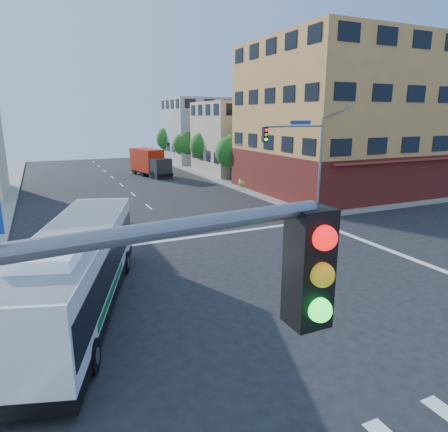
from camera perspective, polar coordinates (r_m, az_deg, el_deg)
name	(u,v)px	position (r m, az deg, el deg)	size (l,w,h in m)	color
ground	(265,301)	(16.61, 5.95, -12.03)	(120.00, 120.00, 0.00)	black
sidewalk_ne	(348,164)	(64.48, 17.24, 7.06)	(50.00, 50.00, 0.15)	gray
corner_building_ne	(348,131)	(41.78, 17.31, 11.57)	(18.10, 15.44, 14.00)	#C88647
building_east_near	(247,138)	(52.95, 3.31, 11.08)	(12.06, 10.06, 9.00)	tan
building_east_far	(206,130)	(65.62, -2.52, 12.11)	(12.06, 10.06, 10.00)	gray
signal_mast_ne	(303,150)	(28.89, 11.17, 9.26)	(7.91, 1.13, 8.07)	slate
street_tree_a	(232,150)	(45.33, 1.15, 9.43)	(3.60, 3.60, 5.53)	#392814
street_tree_b	(205,144)	(52.62, -2.69, 10.24)	(3.80, 3.80, 5.79)	#392814
street_tree_c	(185,143)	(60.12, -5.59, 10.40)	(3.40, 3.40, 5.29)	#392814
street_tree_d	(169,137)	(67.70, -7.86, 11.10)	(4.00, 4.00, 6.03)	#392814
transit_bus	(77,269)	(15.93, -20.21, -7.18)	(6.17, 12.28, 3.57)	black
box_truck	(150,163)	(50.77, -10.50, 7.44)	(3.72, 7.59, 3.29)	#232327
parked_car	(256,183)	(40.81, 4.64, 4.74)	(1.61, 3.99, 1.36)	gold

